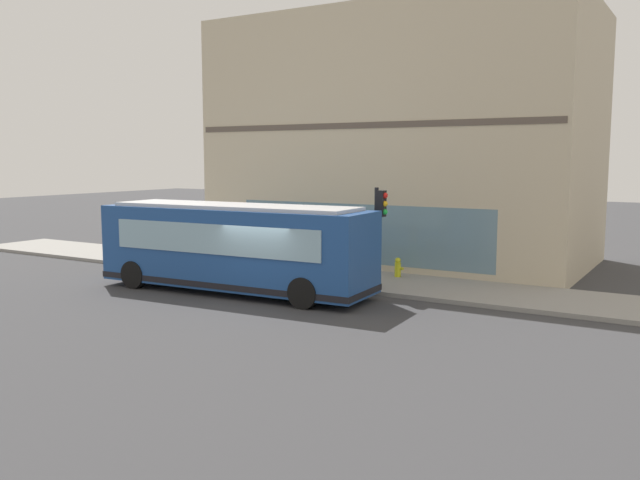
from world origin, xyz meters
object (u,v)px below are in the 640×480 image
Objects in this scene: fire_hydrant at (398,267)px; newspaper_vending_box at (316,263)px; city_bus_nearside at (234,248)px; pedestrian_near_hydrant at (353,254)px; pedestrian_by_light_pole at (262,239)px; pedestrian_walking_along_curb at (148,238)px; traffic_light_near_corner at (380,218)px.

newspaper_vending_box reaches higher than fire_hydrant.
city_bus_nearside is 13.72× the size of fire_hydrant.
city_bus_nearside is 4.09m from newspaper_vending_box.
pedestrian_near_hydrant is 2.01× the size of newspaper_vending_box.
pedestrian_by_light_pole is (5.21, 2.57, -0.38)m from city_bus_nearside.
newspaper_vending_box is (0.88, -8.16, -0.56)m from pedestrian_walking_along_curb.
city_bus_nearside is at bearing 141.11° from fire_hydrant.
traffic_light_near_corner is 2.01× the size of pedestrian_walking_along_curb.
pedestrian_by_light_pole is 3.86m from newspaper_vending_box.
pedestrian_by_light_pole reaches higher than pedestrian_walking_along_curb.
city_bus_nearside reaches higher than pedestrian_walking_along_curb.
city_bus_nearside reaches higher than fire_hydrant.
fire_hydrant is 6.60m from pedestrian_by_light_pole.
fire_hydrant is 11.34m from pedestrian_walking_along_curb.
fire_hydrant is at bearing -69.81° from newspaper_vending_box.
traffic_light_near_corner is 4.74× the size of fire_hydrant.
pedestrian_walking_along_curb is at bearing 100.05° from fire_hydrant.
pedestrian_by_light_pole is 0.98× the size of pedestrian_near_hydrant.
pedestrian_by_light_pole is at bearing 68.58° from traffic_light_near_corner.
fire_hydrant is (2.46, 0.40, -2.09)m from traffic_light_near_corner.
pedestrian_walking_along_curb is at bearing 116.02° from pedestrian_by_light_pole.
traffic_light_near_corner is at bearing -111.91° from newspaper_vending_box.
pedestrian_by_light_pole is 1.97× the size of newspaper_vending_box.
traffic_light_near_corner is 1.94× the size of pedestrian_near_hydrant.
city_bus_nearside reaches higher than pedestrian_near_hydrant.
pedestrian_by_light_pole is at bearing 69.02° from pedestrian_near_hydrant.
traffic_light_near_corner reaches higher than pedestrian_by_light_pole.
pedestrian_walking_along_curb reaches higher than fire_hydrant.
traffic_light_near_corner is 1.98× the size of pedestrian_by_light_pole.
city_bus_nearside is at bearing -153.80° from pedestrian_by_light_pole.
city_bus_nearside is at bearing 134.81° from pedestrian_near_hydrant.
traffic_light_near_corner is at bearing -92.41° from pedestrian_walking_along_curb.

